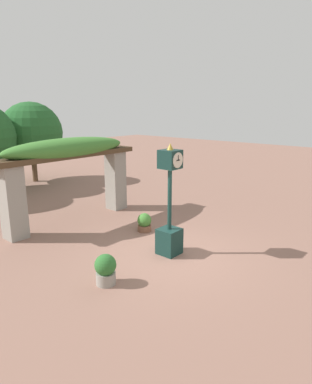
{
  "coord_description": "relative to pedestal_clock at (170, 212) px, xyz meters",
  "views": [
    {
      "loc": [
        -7.09,
        -5.61,
        4.13
      ],
      "look_at": [
        0.09,
        0.56,
        1.75
      ],
      "focal_mm": 32.0,
      "sensor_mm": 36.0,
      "label": 1
    }
  ],
  "objects": [
    {
      "name": "potted_plant_near_right",
      "position": [
        0.88,
        1.77,
        -0.96
      ],
      "size": [
        0.47,
        0.47,
        0.63
      ],
      "color": "brown",
      "rests_on": "ground"
    },
    {
      "name": "pergola",
      "position": [
        -0.09,
        4.47,
        1.0
      ],
      "size": [
        5.6,
        1.22,
        3.06
      ],
      "color": "gray",
      "rests_on": "ground"
    },
    {
      "name": "pedestal_clock",
      "position": [
        0.0,
        0.0,
        0.0
      ],
      "size": [
        0.58,
        0.58,
        3.17
      ],
      "color": "#14332D",
      "rests_on": "ground"
    },
    {
      "name": "potted_plant_near_left",
      "position": [
        -2.35,
        0.05,
        -0.88
      ],
      "size": [
        0.52,
        0.52,
        0.75
      ],
      "color": "gray",
      "rests_on": "ground"
    },
    {
      "name": "ground_plane",
      "position": [
        -0.09,
        -0.06,
        -1.26
      ],
      "size": [
        60.0,
        60.0,
        0.0
      ],
      "primitive_type": "plane",
      "color": "#8E6656"
    }
  ]
}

